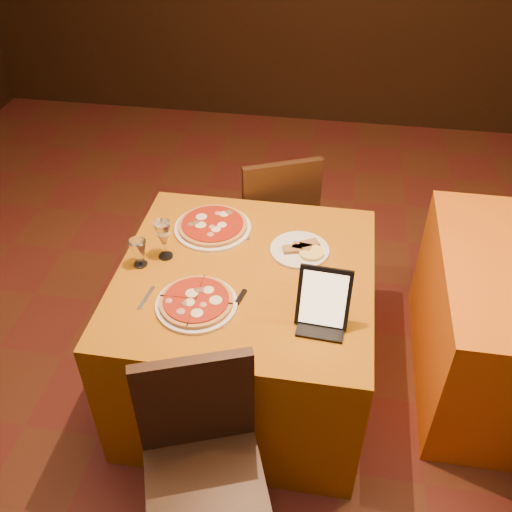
# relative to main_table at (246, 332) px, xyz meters

# --- Properties ---
(floor) EXTENTS (6.00, 7.00, 0.01)m
(floor) POSITION_rel_main_table_xyz_m (0.12, -0.43, -0.38)
(floor) COLOR #5E2D19
(floor) RESTS_ON ground
(main_table) EXTENTS (1.10, 1.10, 0.75)m
(main_table) POSITION_rel_main_table_xyz_m (0.00, 0.00, 0.00)
(main_table) COLOR #AB620A
(main_table) RESTS_ON floor
(chair_main_near) EXTENTS (0.58, 0.58, 0.91)m
(chair_main_near) POSITION_rel_main_table_xyz_m (0.00, -0.83, 0.08)
(chair_main_near) COLOR black
(chair_main_near) RESTS_ON floor
(chair_main_far) EXTENTS (0.63, 0.63, 0.91)m
(chair_main_far) POSITION_rel_main_table_xyz_m (0.00, 0.84, 0.08)
(chair_main_far) COLOR black
(chair_main_far) RESTS_ON floor
(pizza_near) EXTENTS (0.33, 0.33, 0.03)m
(pizza_near) POSITION_rel_main_table_xyz_m (-0.16, -0.24, 0.39)
(pizza_near) COLOR white
(pizza_near) RESTS_ON main_table
(pizza_far) EXTENTS (0.36, 0.36, 0.03)m
(pizza_far) POSITION_rel_main_table_xyz_m (-0.21, 0.28, 0.39)
(pizza_far) COLOR white
(pizza_far) RESTS_ON main_table
(cutlet_dish) EXTENTS (0.27, 0.27, 0.03)m
(cutlet_dish) POSITION_rel_main_table_xyz_m (0.22, 0.18, 0.39)
(cutlet_dish) COLOR white
(cutlet_dish) RESTS_ON main_table
(wine_glass) EXTENTS (0.10, 0.10, 0.19)m
(wine_glass) POSITION_rel_main_table_xyz_m (-0.37, 0.05, 0.47)
(wine_glass) COLOR #E7C983
(wine_glass) RESTS_ON main_table
(water_glass) EXTENTS (0.06, 0.06, 0.13)m
(water_glass) POSITION_rel_main_table_xyz_m (-0.46, -0.03, 0.44)
(water_glass) COLOR white
(water_glass) RESTS_ON main_table
(tablet) EXTENTS (0.21, 0.11, 0.24)m
(tablet) POSITION_rel_main_table_xyz_m (0.35, -0.24, 0.49)
(tablet) COLOR black
(tablet) RESTS_ON main_table
(knife) EXTENTS (0.06, 0.19, 0.01)m
(knife) POSITION_rel_main_table_xyz_m (-0.01, -0.25, 0.38)
(knife) COLOR silver
(knife) RESTS_ON main_table
(fork_near) EXTENTS (0.03, 0.14, 0.01)m
(fork_near) POSITION_rel_main_table_xyz_m (-0.37, -0.23, 0.38)
(fork_near) COLOR silver
(fork_near) RESTS_ON main_table
(fork_far) EXTENTS (0.09, 0.16, 0.01)m
(fork_far) POSITION_rel_main_table_xyz_m (-0.06, 0.30, 0.38)
(fork_far) COLOR silver
(fork_far) RESTS_ON main_table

